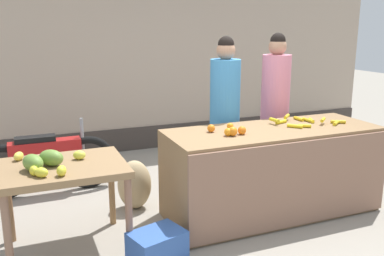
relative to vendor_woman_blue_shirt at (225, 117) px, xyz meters
name	(u,v)px	position (x,y,z in m)	size (l,w,h in m)	color
ground_plane	(225,220)	(-0.31, -0.66, -0.92)	(24.00, 24.00, 0.00)	gray
market_wall_back	(143,43)	(-0.31, 2.23, 0.75)	(8.28, 0.23, 3.39)	tan
fruit_stall_counter	(272,171)	(0.23, -0.67, -0.46)	(2.22, 0.85, 0.91)	olive
side_table_wooden	(64,176)	(-1.85, -0.66, -0.23)	(1.03, 0.80, 0.79)	olive
banana_bunch_pile	(305,121)	(0.66, -0.60, 0.02)	(0.77, 0.48, 0.07)	gold
orange_pile	(231,130)	(-0.28, -0.69, 0.03)	(0.32, 0.32, 0.09)	orange
mango_papaya_pile	(44,161)	(-2.00, -0.70, -0.07)	(0.62, 0.68, 0.14)	gold
vendor_woman_blue_shirt	(225,117)	(0.00, 0.00, 0.00)	(0.34, 0.34, 1.82)	#33333D
vendor_woman_pink_shirt	(275,110)	(0.70, 0.05, 0.02)	(0.34, 0.34, 1.85)	#33333D
parked_motorcycle	(46,161)	(-1.93, 0.76, -0.52)	(1.60, 0.18, 0.88)	black
produce_crate	(157,246)	(-1.18, -1.13, -0.79)	(0.44, 0.32, 0.26)	#3359A5
produce_sack	(134,185)	(-1.08, -0.03, -0.65)	(0.36, 0.30, 0.54)	tan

